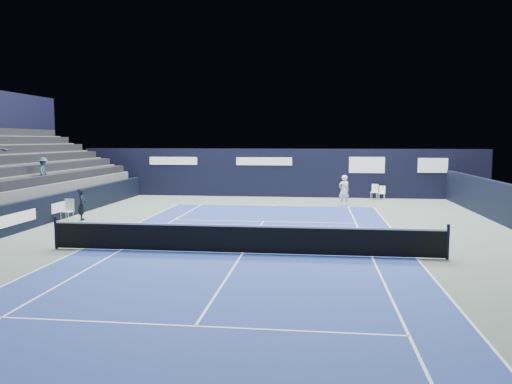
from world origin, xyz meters
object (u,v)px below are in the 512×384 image
(line_judge_chair, at_px, (68,209))
(tennis_net, at_px, (243,238))
(folding_chair_back_a, at_px, (375,189))
(folding_chair_back_b, at_px, (382,192))
(tennis_player, at_px, (344,191))

(line_judge_chair, distance_m, tennis_net, 10.25)
(folding_chair_back_a, distance_m, folding_chair_back_b, 0.48)
(line_judge_chair, bearing_deg, tennis_player, 36.95)
(tennis_net, height_order, tennis_player, tennis_player)
(folding_chair_back_a, bearing_deg, tennis_player, -100.08)
(folding_chair_back_b, distance_m, tennis_player, 4.25)
(folding_chair_back_b, xyz_separation_m, tennis_player, (-2.51, -3.41, 0.39))
(folding_chair_back_b, height_order, tennis_net, tennis_net)
(folding_chair_back_a, xyz_separation_m, tennis_net, (-5.98, -15.80, -0.11))
(line_judge_chair, distance_m, tennis_player, 14.35)
(line_judge_chair, relative_size, tennis_player, 0.59)
(folding_chair_back_b, xyz_separation_m, line_judge_chair, (-15.13, -10.22, 0.10))
(tennis_net, bearing_deg, line_judge_chair, 148.49)
(folding_chair_back_a, xyz_separation_m, folding_chair_back_b, (0.41, -0.21, -0.14))
(folding_chair_back_a, xyz_separation_m, line_judge_chair, (-14.73, -10.44, -0.04))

